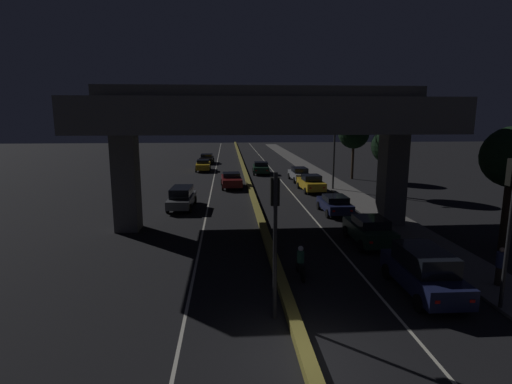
# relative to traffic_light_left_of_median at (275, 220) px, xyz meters

# --- Properties ---
(ground_plane) EXTENTS (200.00, 200.00, 0.00)m
(ground_plane) POSITION_rel_traffic_light_left_of_median_xyz_m (0.62, -2.75, -3.54)
(ground_plane) COLOR black
(lane_line_left_inner) EXTENTS (0.12, 126.00, 0.00)m
(lane_line_left_inner) POSITION_rel_traffic_light_left_of_median_xyz_m (-3.15, 32.25, -3.54)
(lane_line_left_inner) COLOR beige
(lane_line_left_inner) RESTS_ON ground_plane
(lane_line_right_inner) EXTENTS (0.12, 126.00, 0.00)m
(lane_line_right_inner) POSITION_rel_traffic_light_left_of_median_xyz_m (4.39, 32.25, -3.54)
(lane_line_right_inner) COLOR beige
(lane_line_right_inner) RESTS_ON ground_plane
(median_divider) EXTENTS (0.43, 126.00, 0.34)m
(median_divider) POSITION_rel_traffic_light_left_of_median_xyz_m (0.62, 32.25, -3.37)
(median_divider) COLOR olive
(median_divider) RESTS_ON ground_plane
(sidewalk_right) EXTENTS (2.62, 126.00, 0.13)m
(sidewalk_right) POSITION_rel_traffic_light_left_of_median_xyz_m (9.55, 25.25, -3.48)
(sidewalk_right) COLOR #5B5956
(sidewalk_right) RESTS_ON ground_plane
(elevated_overpass) EXTENTS (20.41, 10.76, 8.86)m
(elevated_overpass) POSITION_rel_traffic_light_left_of_median_xyz_m (0.62, 11.78, 3.27)
(elevated_overpass) COLOR #5B5956
(elevated_overpass) RESTS_ON ground_plane
(traffic_light_left_of_median) EXTENTS (0.30, 0.49, 5.20)m
(traffic_light_left_of_median) POSITION_rel_traffic_light_left_of_median_xyz_m (0.00, 0.00, 0.00)
(traffic_light_left_of_median) COLOR black
(traffic_light_left_of_median) RESTS_ON ground_plane
(traffic_light_right_of_median) EXTENTS (0.30, 0.49, 5.76)m
(traffic_light_right_of_median) POSITION_rel_traffic_light_left_of_median_xyz_m (8.34, -0.01, 0.36)
(traffic_light_right_of_median) COLOR black
(traffic_light_right_of_median) RESTS_ON ground_plane
(street_lamp) EXTENTS (2.08, 0.32, 8.69)m
(street_lamp) POSITION_rel_traffic_light_left_of_median_xyz_m (8.35, 24.40, 1.53)
(street_lamp) COLOR #2D2D30
(street_lamp) RESTS_ON ground_plane
(car_dark_blue_lead) EXTENTS (1.97, 4.65, 1.84)m
(car_dark_blue_lead) POSITION_rel_traffic_light_left_of_median_xyz_m (6.18, 1.53, -2.60)
(car_dark_blue_lead) COLOR #141938
(car_dark_blue_lead) RESTS_ON ground_plane
(car_dark_green_second) EXTENTS (1.95, 4.11, 1.57)m
(car_dark_green_second) POSITION_rel_traffic_light_left_of_median_xyz_m (6.21, 7.78, -2.71)
(car_dark_green_second) COLOR black
(car_dark_green_second) RESTS_ON ground_plane
(car_dark_blue_third) EXTENTS (1.96, 4.02, 1.35)m
(car_dark_blue_third) POSITION_rel_traffic_light_left_of_median_xyz_m (6.24, 15.00, -2.83)
(car_dark_blue_third) COLOR #141938
(car_dark_blue_third) RESTS_ON ground_plane
(car_taxi_yellow_fourth) EXTENTS (2.13, 4.58, 1.58)m
(car_taxi_yellow_fourth) POSITION_rel_traffic_light_left_of_median_xyz_m (6.36, 23.96, -2.75)
(car_taxi_yellow_fourth) COLOR gold
(car_taxi_yellow_fourth) RESTS_ON ground_plane
(car_silver_fifth) EXTENTS (1.95, 4.64, 1.53)m
(car_silver_fifth) POSITION_rel_traffic_light_left_of_median_xyz_m (6.32, 30.06, -2.74)
(car_silver_fifth) COLOR gray
(car_silver_fifth) RESTS_ON ground_plane
(car_dark_green_sixth) EXTENTS (2.15, 4.15, 1.51)m
(car_dark_green_sixth) POSITION_rel_traffic_light_left_of_median_xyz_m (2.59, 35.94, -2.78)
(car_dark_green_sixth) COLOR black
(car_dark_green_sixth) RESTS_ON ground_plane
(car_grey_lead_oncoming) EXTENTS (2.01, 4.82, 1.66)m
(car_grey_lead_oncoming) POSITION_rel_traffic_light_left_of_median_xyz_m (-5.13, 17.56, -2.67)
(car_grey_lead_oncoming) COLOR #515459
(car_grey_lead_oncoming) RESTS_ON ground_plane
(car_dark_red_second_oncoming) EXTENTS (2.20, 4.57, 1.49)m
(car_dark_red_second_oncoming) POSITION_rel_traffic_light_left_of_median_xyz_m (-1.18, 26.47, -2.76)
(car_dark_red_second_oncoming) COLOR #591414
(car_dark_red_second_oncoming) RESTS_ON ground_plane
(car_taxi_yellow_third_oncoming) EXTENTS (1.99, 4.40, 1.45)m
(car_taxi_yellow_third_oncoming) POSITION_rel_traffic_light_left_of_median_xyz_m (-4.73, 39.42, -2.80)
(car_taxi_yellow_third_oncoming) COLOR gold
(car_taxi_yellow_third_oncoming) RESTS_ON ground_plane
(car_black_fourth_oncoming) EXTENTS (2.17, 4.32, 1.42)m
(car_black_fourth_oncoming) POSITION_rel_traffic_light_left_of_median_xyz_m (-4.68, 48.00, -2.78)
(car_black_fourth_oncoming) COLOR black
(car_black_fourth_oncoming) RESTS_ON ground_plane
(motorcycle_black_filtering_near) EXTENTS (0.32, 1.79, 1.43)m
(motorcycle_black_filtering_near) POSITION_rel_traffic_light_left_of_median_xyz_m (1.58, 3.50, -2.93)
(motorcycle_black_filtering_near) COLOR black
(motorcycle_black_filtering_near) RESTS_ON ground_plane
(pedestrian_on_sidewalk) EXTENTS (0.37, 0.37, 1.62)m
(pedestrian_on_sidewalk) POSITION_rel_traffic_light_left_of_median_xyz_m (9.58, 1.78, -2.61)
(pedestrian_on_sidewalk) COLOR #2D261E
(pedestrian_on_sidewalk) RESTS_ON sidewalk_right
(roadside_tree_kerbside_mid) EXTENTS (3.24, 3.24, 6.08)m
(roadside_tree_kerbside_mid) POSITION_rel_traffic_light_left_of_median_xyz_m (12.80, 21.45, 0.88)
(roadside_tree_kerbside_mid) COLOR #2D2116
(roadside_tree_kerbside_mid) RESTS_ON ground_plane
(roadside_tree_kerbside_far) EXTENTS (3.42, 3.42, 6.88)m
(roadside_tree_kerbside_far) POSITION_rel_traffic_light_left_of_median_xyz_m (12.61, 31.13, 1.60)
(roadside_tree_kerbside_far) COLOR #38281C
(roadside_tree_kerbside_far) RESTS_ON ground_plane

